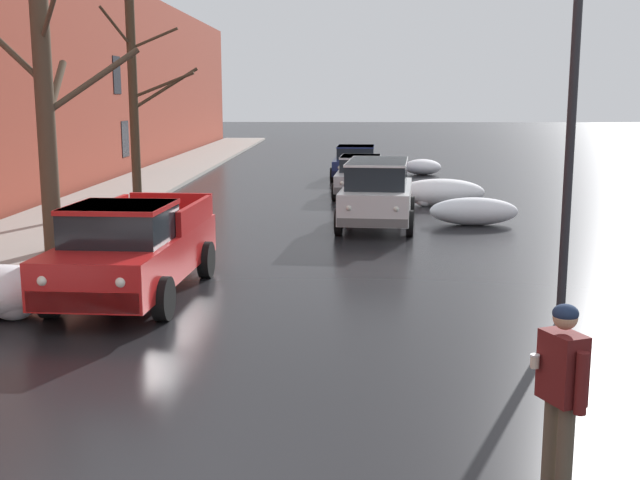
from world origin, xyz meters
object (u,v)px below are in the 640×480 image
(bare_tree_mid_block, at_px, (136,99))
(suv_white_parked_kerbside_close, at_px, (377,191))
(bare_tree_second_along_sidewalk, at_px, (48,122))
(pickup_truck_red_approaching_near_lane, at_px, (133,249))
(street_lamp_post, at_px, (573,90))
(sedan_silver_parked_kerbside_mid, at_px, (360,175))
(pedestrian_with_coffee, at_px, (561,383))
(sedan_darkblue_parked_far_down_block, at_px, (356,162))

(bare_tree_mid_block, bearing_deg, suv_white_parked_kerbside_close, -22.25)
(bare_tree_second_along_sidewalk, relative_size, bare_tree_mid_block, 0.91)
(pickup_truck_red_approaching_near_lane, height_order, street_lamp_post, street_lamp_post)
(sedan_silver_parked_kerbside_mid, bearing_deg, street_lamp_post, -79.78)
(pedestrian_with_coffee, distance_m, street_lamp_post, 6.26)
(bare_tree_mid_block, height_order, sedan_darkblue_parked_far_down_block, bare_tree_mid_block)
(bare_tree_second_along_sidewalk, xyz_separation_m, sedan_silver_parked_kerbside_mid, (7.05, 11.01, -2.25))
(pickup_truck_red_approaching_near_lane, height_order, sedan_silver_parked_kerbside_mid, pickup_truck_red_approaching_near_lane)
(bare_tree_second_along_sidewalk, distance_m, sedan_darkblue_parked_far_down_block, 18.21)
(pickup_truck_red_approaching_near_lane, distance_m, sedan_silver_parked_kerbside_mid, 15.21)
(suv_white_parked_kerbside_close, bearing_deg, sedan_darkblue_parked_far_down_block, 91.89)
(bare_tree_mid_block, xyz_separation_m, pickup_truck_red_approaching_near_lane, (2.66, -10.81, -2.55))
(sedan_darkblue_parked_far_down_block, bearing_deg, pedestrian_with_coffee, -86.95)
(pickup_truck_red_approaching_near_lane, bearing_deg, bare_tree_second_along_sidewalk, 127.21)
(sedan_darkblue_parked_far_down_block, relative_size, pedestrian_with_coffee, 2.31)
(suv_white_parked_kerbside_close, xyz_separation_m, sedan_darkblue_parked_far_down_block, (-0.41, 12.43, -0.24))
(pickup_truck_red_approaching_near_lane, height_order, sedan_darkblue_parked_far_down_block, pickup_truck_red_approaching_near_lane)
(pickup_truck_red_approaching_near_lane, relative_size, street_lamp_post, 0.79)
(bare_tree_second_along_sidewalk, xyz_separation_m, suv_white_parked_kerbside_close, (7.38, 4.24, -2.01))
(pedestrian_with_coffee, bearing_deg, sedan_darkblue_parked_far_down_block, 93.05)
(bare_tree_mid_block, xyz_separation_m, sedan_darkblue_parked_far_down_block, (6.92, 9.44, -2.68))
(bare_tree_mid_block, height_order, sedan_silver_parked_kerbside_mid, bare_tree_mid_block)
(pedestrian_with_coffee, bearing_deg, pickup_truck_red_approaching_near_lane, 129.78)
(bare_tree_second_along_sidewalk, bearing_deg, street_lamp_post, -26.43)
(suv_white_parked_kerbside_close, bearing_deg, pedestrian_with_coffee, -85.96)
(sedan_silver_parked_kerbside_mid, distance_m, street_lamp_post, 16.45)
(sedan_darkblue_parked_far_down_block, bearing_deg, bare_tree_second_along_sidewalk, -112.68)
(pedestrian_with_coffee, bearing_deg, sedan_silver_parked_kerbside_mid, 93.64)
(sedan_darkblue_parked_far_down_block, height_order, street_lamp_post, street_lamp_post)
(sedan_silver_parked_kerbside_mid, bearing_deg, bare_tree_second_along_sidewalk, -122.63)
(bare_tree_second_along_sidewalk, height_order, pickup_truck_red_approaching_near_lane, bare_tree_second_along_sidewalk)
(bare_tree_mid_block, height_order, street_lamp_post, bare_tree_mid_block)
(bare_tree_second_along_sidewalk, bearing_deg, sedan_darkblue_parked_far_down_block, 67.32)
(pickup_truck_red_approaching_near_lane, bearing_deg, sedan_darkblue_parked_far_down_block, 78.13)
(sedan_silver_parked_kerbside_mid, relative_size, sedan_darkblue_parked_far_down_block, 1.04)
(bare_tree_second_along_sidewalk, bearing_deg, pickup_truck_red_approaching_near_lane, -52.79)
(bare_tree_second_along_sidewalk, bearing_deg, bare_tree_mid_block, 89.62)
(bare_tree_mid_block, bearing_deg, street_lamp_post, -50.94)
(bare_tree_mid_block, distance_m, sedan_darkblue_parked_far_down_block, 12.00)
(pickup_truck_red_approaching_near_lane, bearing_deg, pedestrian_with_coffee, -50.22)
(bare_tree_mid_block, xyz_separation_m, pedestrian_with_coffee, (8.36, -17.65, -2.40))
(pickup_truck_red_approaching_near_lane, height_order, pedestrian_with_coffee, same)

